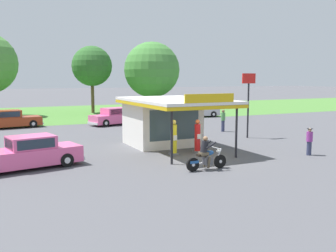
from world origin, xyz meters
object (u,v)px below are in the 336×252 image
object	(u,v)px
gas_pump_offside	(197,137)
featured_classic_sedan	(24,154)
bystander_admiring_sedan	(309,141)
roadside_pole_sign	(248,94)
parked_car_back_row_far_left	(9,120)
gas_pump_nearside	(174,139)
parked_car_second_row_spare	(197,111)
parked_car_back_row_right	(116,117)
motorcycle_with_rider	(206,156)
bystander_leaning_by_kiosk	(223,120)

from	to	relation	value
gas_pump_offside	featured_classic_sedan	bearing A→B (deg)	179.85
bystander_admiring_sedan	roadside_pole_sign	size ratio (longest dim) A/B	0.33
featured_classic_sedan	parked_car_back_row_far_left	bearing A→B (deg)	89.07
gas_pump_nearside	parked_car_second_row_spare	size ratio (longest dim) A/B	0.39
parked_car_back_row_right	gas_pump_nearside	bearing A→B (deg)	-95.59
gas_pump_nearside	parked_car_back_row_right	world-z (taller)	gas_pump_nearside
bystander_admiring_sedan	featured_classic_sedan	bearing A→B (deg)	166.91
parked_car_back_row_far_left	bystander_admiring_sedan	xyz separation A→B (m)	(14.21, -19.65, 0.10)
gas_pump_nearside	roadside_pole_sign	xyz separation A→B (m)	(7.43, 3.14, 2.24)
parked_car_second_row_spare	gas_pump_offside	bearing A→B (deg)	-120.02
motorcycle_with_rider	parked_car_back_row_right	xyz separation A→B (m)	(1.68, 18.54, 0.06)
featured_classic_sedan	gas_pump_offside	bearing A→B (deg)	-0.15
parked_car_back_row_right	parked_car_back_row_far_left	size ratio (longest dim) A/B	0.99
gas_pump_offside	parked_car_back_row_right	world-z (taller)	gas_pump_offside
bystander_leaning_by_kiosk	roadside_pole_sign	size ratio (longest dim) A/B	0.38
gas_pump_nearside	bystander_admiring_sedan	size ratio (longest dim) A/B	1.29
parked_car_back_row_right	featured_classic_sedan	bearing A→B (deg)	-122.16
featured_classic_sedan	parked_car_back_row_right	distance (m)	17.37
parked_car_back_row_right	roadside_pole_sign	distance (m)	13.27
gas_pump_nearside	parked_car_back_row_far_left	distance (m)	17.97
bystander_leaning_by_kiosk	gas_pump_nearside	bearing A→B (deg)	-139.25
gas_pump_nearside	roadside_pole_sign	bearing A→B (deg)	22.90
gas_pump_nearside	featured_classic_sedan	xyz separation A→B (m)	(-7.80, 0.02, -0.20)
motorcycle_with_rider	gas_pump_nearside	bearing A→B (deg)	86.46
gas_pump_nearside	motorcycle_with_rider	size ratio (longest dim) A/B	0.91
roadside_pole_sign	gas_pump_offside	bearing A→B (deg)	-152.07
bystander_leaning_by_kiosk	bystander_admiring_sedan	xyz separation A→B (m)	(-0.99, -9.95, -0.13)
parked_car_back_row_far_left	bystander_leaning_by_kiosk	bearing A→B (deg)	-32.55
parked_car_back_row_far_left	parked_car_second_row_spare	size ratio (longest dim) A/B	1.05
gas_pump_nearside	bystander_admiring_sedan	bearing A→B (deg)	-26.60
parked_car_back_row_right	bystander_leaning_by_kiosk	size ratio (longest dim) A/B	3.03
bystander_leaning_by_kiosk	roadside_pole_sign	bearing A→B (deg)	-93.88
gas_pump_nearside	parked_car_second_row_spare	xyz separation A→B (m)	(11.63, 17.52, -0.22)
roadside_pole_sign	featured_classic_sedan	bearing A→B (deg)	-168.45
parked_car_back_row_right	bystander_admiring_sedan	xyz separation A→B (m)	(5.23, -18.07, 0.09)
featured_classic_sedan	roadside_pole_sign	distance (m)	15.74
roadside_pole_sign	parked_car_back_row_right	bearing A→B (deg)	117.31
motorcycle_with_rider	parked_car_back_row_right	size ratio (longest dim) A/B	0.40
bystander_leaning_by_kiosk	motorcycle_with_rider	bearing A→B (deg)	-127.18
featured_classic_sedan	bystander_leaning_by_kiosk	xyz separation A→B (m)	(15.47, 6.58, 0.24)
gas_pump_nearside	gas_pump_offside	bearing A→B (deg)	-0.00
parked_car_back_row_right	gas_pump_offside	bearing A→B (deg)	-89.74
gas_pump_offside	parked_car_second_row_spare	world-z (taller)	gas_pump_offside
motorcycle_with_rider	parked_car_back_row_right	world-z (taller)	motorcycle_with_rider
bystander_admiring_sedan	roadside_pole_sign	bearing A→B (deg)	83.38
parked_car_back_row_right	parked_car_second_row_spare	world-z (taller)	parked_car_back_row_right
gas_pump_offside	bystander_admiring_sedan	xyz separation A→B (m)	(5.17, -3.34, -0.07)
featured_classic_sedan	parked_car_back_row_right	bearing A→B (deg)	57.84
motorcycle_with_rider	parked_car_back_row_far_left	bearing A→B (deg)	109.95
featured_classic_sedan	parked_car_second_row_spare	world-z (taller)	featured_classic_sedan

